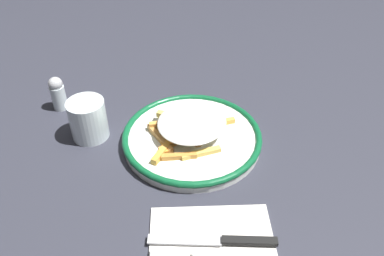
# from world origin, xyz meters

# --- Properties ---
(ground_plane) EXTENTS (2.60, 2.60, 0.00)m
(ground_plane) POSITION_xyz_m (0.00, 0.00, 0.00)
(ground_plane) COLOR #2E303B
(plate) EXTENTS (0.29, 0.29, 0.03)m
(plate) POSITION_xyz_m (0.00, 0.00, 0.01)
(plate) COLOR white
(plate) RESTS_ON ground_plane
(fries_heap) EXTENTS (0.20, 0.20, 0.04)m
(fries_heap) POSITION_xyz_m (0.00, 0.01, 0.04)
(fries_heap) COLOR #D28D47
(fries_heap) RESTS_ON plate
(napkin) EXTENTS (0.16, 0.21, 0.01)m
(napkin) POSITION_xyz_m (-0.25, -0.03, 0.00)
(napkin) COLOR white
(napkin) RESTS_ON ground_plane
(fork) EXTENTS (0.02, 0.18, 0.01)m
(fork) POSITION_xyz_m (-0.28, -0.01, 0.01)
(fork) COLOR silver
(fork) RESTS_ON napkin
(knife) EXTENTS (0.03, 0.21, 0.01)m
(knife) POSITION_xyz_m (-0.25, -0.04, 0.01)
(knife) COLOR black
(knife) RESTS_ON napkin
(water_glass) EXTENTS (0.08, 0.08, 0.09)m
(water_glass) POSITION_xyz_m (0.03, 0.22, 0.04)
(water_glass) COLOR silver
(water_glass) RESTS_ON ground_plane
(salt_shaker) EXTENTS (0.03, 0.03, 0.08)m
(salt_shaker) POSITION_xyz_m (0.13, 0.31, 0.04)
(salt_shaker) COLOR silver
(salt_shaker) RESTS_ON ground_plane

